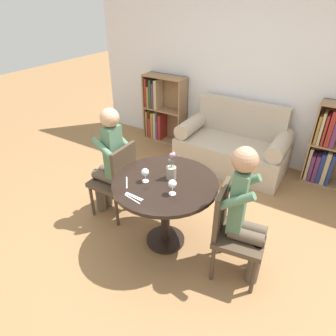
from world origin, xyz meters
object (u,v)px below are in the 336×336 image
Objects in this scene: person_left at (109,162)px; person_right at (246,214)px; wine_glass_right at (172,184)px; chair_left at (117,178)px; chair_right at (233,229)px; bookshelf_right at (332,149)px; flower_vase at (171,170)px; wine_glass_left at (145,173)px; couch at (233,147)px; bookshelf_left at (161,110)px.

person_left is 1.01× the size of person_right.
person_left is at bearing 166.46° from wine_glass_right.
chair_left is 1.38m from chair_right.
chair_left reaches higher than wine_glass_right.
person_left reaches higher than person_right.
person_right reaches higher than bookshelf_right.
flower_vase reaches higher than chair_right.
person_left is at bearing -88.96° from chair_left.
wine_glass_left is (-0.93, -0.12, 0.16)m from person_right.
wine_glass_right is at bearing -6.73° from wine_glass_left.
chair_left and chair_right have the same top height.
couch is 2.00m from person_right.
person_left is (0.64, -2.00, 0.16)m from bookshelf_left.
bookshelf_left is 2.49m from flower_vase.
bookshelf_right is (2.64, -0.00, -0.01)m from bookshelf_left.
chair_left is 0.67m from wine_glass_left.
wine_glass_right is (0.93, -0.23, 0.17)m from person_left.
person_right is (1.55, -0.07, 0.01)m from person_left.
bookshelf_right is 2.61m from wine_glass_left.
wine_glass_right is (0.85, -0.23, 0.35)m from chair_left.
person_left is (-2.01, -2.00, 0.18)m from bookshelf_right.
person_right is 0.95m from wine_glass_left.
couch is at bearing 14.68° from person_right.
chair_left is at bearing -70.09° from bookshelf_left.
chair_left is at bearing 77.43° from chair_right.
wine_glass_left is 0.51× the size of flower_vase.
person_left is (-1.47, 0.09, 0.18)m from chair_right.
bookshelf_left is 3.02m from person_right.
person_left reaches higher than couch.
person_right is (0.08, 0.02, 0.19)m from chair_right.
chair_left is 6.61× the size of wine_glass_left.
chair_right is at bearing -44.86° from bookshelf_left.
chair_right is 0.70× the size of person_right.
flower_vase is at bearing 87.42° from person_left.
flower_vase is (0.18, 0.17, -0.00)m from wine_glass_left.
bookshelf_left reaches higher than flower_vase.
couch is at bearing 156.77° from chair_left.
person_left is (-0.78, -1.74, 0.37)m from couch.
person_left is at bearing 78.82° from person_right.
bookshelf_right is at bearing -0.02° from bookshelf_left.
bookshelf_left is 8.09× the size of wine_glass_left.
bookshelf_left is 2.97m from chair_right.
wine_glass_left is (-0.16, -1.93, 0.53)m from couch.
couch is 1.38× the size of bookshelf_right.
chair_left is 0.70× the size of person_right.
bookshelf_left reaches higher than couch.
person_right is (0.78, -1.81, 0.37)m from couch.
bookshelf_left is 7.69× the size of wine_glass_right.
couch is 1.68× the size of chair_right.
person_left reaches higher than bookshelf_right.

